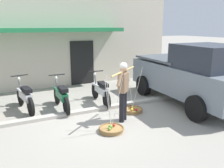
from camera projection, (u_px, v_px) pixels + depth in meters
ground_plane at (102, 119)px, 6.95m from camera, size 90.00×90.00×0.00m
sidewalk_curb at (93, 110)px, 7.55m from camera, size 20.00×0.24×0.10m
fruit_vendor at (123, 88)px, 6.58m from camera, size 1.26×1.02×1.70m
fruit_basket_left_side at (111, 129)px, 6.10m from camera, size 0.66×0.66×1.45m
fruit_basket_right_side at (132, 110)px, 7.49m from camera, size 0.66×0.66×1.45m
motorcycle_second_in_row at (25, 97)px, 7.53m from camera, size 0.54×1.81×1.09m
motorcycle_third_in_row at (61, 96)px, 7.61m from camera, size 0.54×1.82×1.09m
motorcycle_end_of_row at (101, 91)px, 8.22m from camera, size 0.54×1.82×1.09m
parked_truck at (192, 75)px, 8.10m from camera, size 2.36×4.80×2.10m
storefront_building at (28, 37)px, 11.93m from camera, size 13.00×6.00×4.20m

